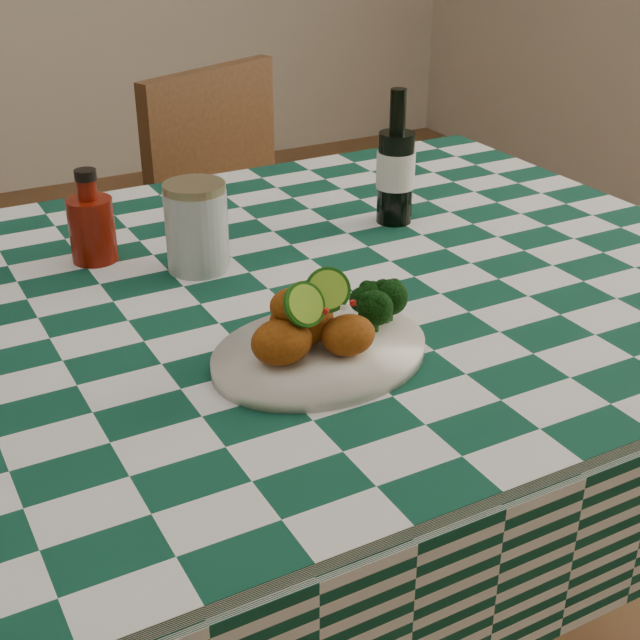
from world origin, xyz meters
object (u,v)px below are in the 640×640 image
dining_table (216,529)px  beer_bottle (396,157)px  fried_chicken_pile (316,315)px  mason_jar (197,227)px  plate (320,354)px  ketchup_bottle (90,216)px  wooden_chair_right (272,266)px

dining_table → beer_bottle: (0.40, 0.14, 0.50)m
fried_chicken_pile → mason_jar: (-0.02, 0.33, 0.00)m
plate → fried_chicken_pile: 0.05m
mason_jar → dining_table: bearing=-111.1°
ketchup_bottle → wooden_chair_right: bearing=44.6°
plate → ketchup_bottle: ketchup_bottle is taller
wooden_chair_right → dining_table: bearing=-144.1°
plate → wooden_chair_right: wooden_chair_right is taller
beer_bottle → fried_chicken_pile: bearing=-133.8°
plate → ketchup_bottle: (-0.15, 0.43, 0.06)m
plate → wooden_chair_right: bearing=67.8°
plate → beer_bottle: beer_bottle is taller
fried_chicken_pile → beer_bottle: bearing=46.2°
fried_chicken_pile → mason_jar: bearing=93.7°
ketchup_bottle → wooden_chair_right: 0.88m
plate → wooden_chair_right: 1.11m
beer_bottle → plate: bearing=-133.4°
beer_bottle → ketchup_bottle: bearing=170.7°
dining_table → ketchup_bottle: size_ratio=11.72×
dining_table → ketchup_bottle: (-0.08, 0.22, 0.46)m
dining_table → plate: bearing=-72.0°
fried_chicken_pile → beer_bottle: beer_bottle is taller
dining_table → mason_jar: bearing=68.9°
dining_table → mason_jar: mason_jar is taller
plate → mason_jar: mason_jar is taller
mason_jar → ketchup_bottle: bearing=140.1°
ketchup_bottle → beer_bottle: bearing=-9.3°
dining_table → fried_chicken_pile: size_ratio=12.02×
plate → ketchup_bottle: bearing=109.4°
beer_bottle → wooden_chair_right: 0.77m
dining_table → plate: size_ratio=6.01×
plate → fried_chicken_pile: fried_chicken_pile is taller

